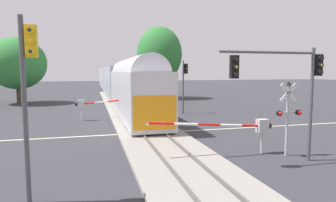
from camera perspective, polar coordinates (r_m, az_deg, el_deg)
The scene contains 12 objects.
ground_plane at distance 20.69m, azimuth -3.64°, elevation -6.14°, with size 220.00×220.00×0.00m, color #333338.
road_centre_stripe at distance 20.69m, azimuth -3.64°, elevation -6.13°, with size 44.00×0.20×0.01m.
railway_track at distance 20.67m, azimuth -3.64°, elevation -5.89°, with size 4.40×80.00×0.32m.
commuter_train at distance 49.27m, azimuth -10.16°, elevation 3.92°, with size 3.04×66.65×5.16m.
crossing_gate_near at distance 15.70m, azimuth 15.19°, elevation -4.80°, with size 6.53×0.40×1.93m.
crossing_signal_mast at distance 15.98m, azimuth 22.12°, elevation -1.70°, with size 1.36×0.44×3.78m.
crossing_gate_far at distance 26.53m, azimuth -14.79°, elevation -0.52°, with size 6.28×0.40×1.92m.
traffic_signal_near_right at distance 14.53m, azimuth 21.94°, elevation 4.49°, with size 5.18×0.38×5.36m.
traffic_signal_far_side at distance 29.76m, azimuth 3.20°, elevation 4.41°, with size 0.53×0.38×5.31m.
traffic_signal_near_left at distance 10.23m, azimuth -25.41°, elevation 3.69°, with size 0.53×0.38×6.00m.
pine_left_background at distance 43.29m, azimuth -27.04°, elevation 6.48°, with size 7.27×7.27×8.64m.
elm_centre_background at distance 46.03m, azimuth -1.65°, elevation 8.96°, with size 6.91×6.91×11.06m.
Camera 1 is at (-3.83, -19.88, 4.29)m, focal length 31.66 mm.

